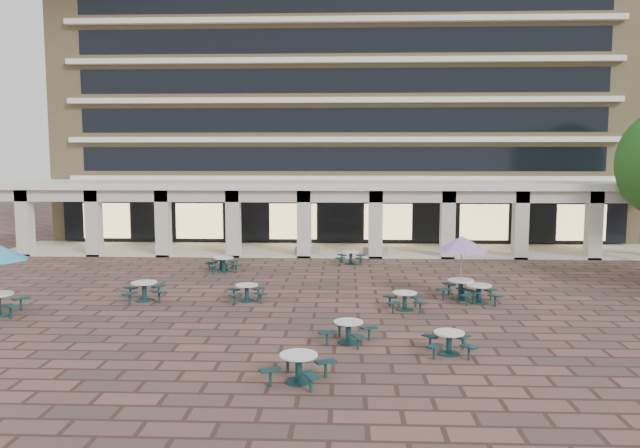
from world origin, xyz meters
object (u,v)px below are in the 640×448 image
at_px(planter_left, 307,248).
at_px(planter_right, 375,248).
at_px(picnic_table_1, 348,330).
at_px(picnic_table_2, 299,365).

xyz_separation_m(planter_left, planter_right, (4.09, 0.00, 0.03)).
bearing_deg(picnic_table_1, picnic_table_2, -88.78).
bearing_deg(planter_right, picnic_table_2, -98.18).
xyz_separation_m(picnic_table_2, planter_right, (3.04, 21.16, 0.03)).
xyz_separation_m(picnic_table_1, planter_right, (1.71, 17.60, 0.06)).
bearing_deg(planter_right, picnic_table_1, -95.54).
height_order(picnic_table_2, planter_right, planter_right).
bearing_deg(planter_left, picnic_table_2, -87.15).
bearing_deg(picnic_table_2, planter_right, 99.79).
bearing_deg(picnic_table_1, planter_right, 106.21).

